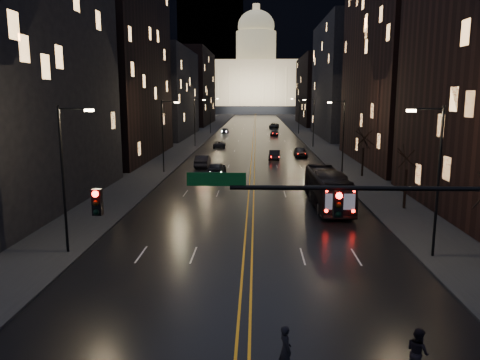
# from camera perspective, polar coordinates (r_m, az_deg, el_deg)

# --- Properties ---
(ground) EXTENTS (900.00, 900.00, 0.00)m
(ground) POSITION_cam_1_polar(r_m,az_deg,el_deg) (19.45, 0.39, -19.13)
(ground) COLOR black
(ground) RESTS_ON ground
(road) EXTENTS (20.00, 320.00, 0.02)m
(road) POSITION_cam_1_polar(r_m,az_deg,el_deg) (147.25, 1.83, 6.57)
(road) COLOR black
(road) RESTS_ON ground
(sidewalk_left) EXTENTS (8.00, 320.00, 0.16)m
(sidewalk_left) POSITION_cam_1_polar(r_m,az_deg,el_deg) (147.95, -3.64, 6.60)
(sidewalk_left) COLOR black
(sidewalk_left) RESTS_ON ground
(sidewalk_right) EXTENTS (8.00, 320.00, 0.16)m
(sidewalk_right) POSITION_cam_1_polar(r_m,az_deg,el_deg) (147.86, 7.29, 6.53)
(sidewalk_right) COLOR black
(sidewalk_right) RESTS_ON ground
(center_line) EXTENTS (0.62, 320.00, 0.01)m
(center_line) POSITION_cam_1_polar(r_m,az_deg,el_deg) (147.25, 1.83, 6.57)
(center_line) COLOR orange
(center_line) RESTS_ON road
(building_left_mid) EXTENTS (12.00, 30.00, 28.00)m
(building_left_mid) POSITION_cam_1_polar(r_m,az_deg,el_deg) (74.25, -15.23, 13.37)
(building_left_mid) COLOR black
(building_left_mid) RESTS_ON ground
(building_left_far) EXTENTS (12.00, 34.00, 20.00)m
(building_left_far) POSITION_cam_1_polar(r_m,az_deg,el_deg) (111.03, -9.30, 10.39)
(building_left_far) COLOR black
(building_left_far) RESTS_ON ground
(building_left_dist) EXTENTS (12.00, 40.00, 24.00)m
(building_left_dist) POSITION_cam_1_polar(r_m,az_deg,el_deg) (158.42, -5.90, 11.12)
(building_left_dist) COLOR black
(building_left_dist) RESTS_ON ground
(building_right_tall) EXTENTS (12.00, 30.00, 38.00)m
(building_right_tall) POSITION_cam_1_polar(r_m,az_deg,el_deg) (70.65, 19.82, 17.39)
(building_right_tall) COLOR black
(building_right_tall) RESTS_ON ground
(building_right_mid) EXTENTS (12.00, 34.00, 26.00)m
(building_right_mid) POSITION_cam_1_polar(r_m,az_deg,el_deg) (110.91, 12.95, 11.82)
(building_right_mid) COLOR black
(building_right_mid) RESTS_ON ground
(building_right_dist) EXTENTS (12.00, 40.00, 22.00)m
(building_right_dist) POSITION_cam_1_polar(r_m,az_deg,el_deg) (158.28, 9.62, 10.67)
(building_right_dist) COLOR black
(building_right_dist) RESTS_ON ground
(mountain_ridge) EXTENTS (520.00, 60.00, 130.00)m
(mountain_ridge) POSITION_cam_1_polar(r_m,az_deg,el_deg) (402.74, 8.01, 18.11)
(mountain_ridge) COLOR black
(mountain_ridge) RESTS_ON ground
(capitol) EXTENTS (90.00, 50.00, 58.50)m
(capitol) POSITION_cam_1_polar(r_m,az_deg,el_deg) (267.05, 1.94, 11.92)
(capitol) COLOR black
(capitol) RESTS_ON ground
(traffic_signal) EXTENTS (17.29, 0.45, 7.00)m
(traffic_signal) POSITION_cam_1_polar(r_m,az_deg,el_deg) (18.33, 19.25, -4.35)
(traffic_signal) COLOR black
(traffic_signal) RESTS_ON ground
(streetlamp_right_near) EXTENTS (2.13, 0.25, 9.00)m
(streetlamp_right_near) POSITION_cam_1_polar(r_m,az_deg,el_deg) (29.20, 22.73, 0.68)
(streetlamp_right_near) COLOR black
(streetlamp_right_near) RESTS_ON ground
(streetlamp_left_near) EXTENTS (2.13, 0.25, 9.00)m
(streetlamp_left_near) POSITION_cam_1_polar(r_m,az_deg,el_deg) (29.54, -20.47, 0.93)
(streetlamp_left_near) COLOR black
(streetlamp_left_near) RESTS_ON ground
(streetlamp_right_mid) EXTENTS (2.13, 0.25, 9.00)m
(streetlamp_right_mid) POSITION_cam_1_polar(r_m,az_deg,el_deg) (58.04, 12.32, 5.64)
(streetlamp_right_mid) COLOR black
(streetlamp_right_mid) RESTS_ON ground
(streetlamp_left_mid) EXTENTS (2.13, 0.25, 9.00)m
(streetlamp_left_mid) POSITION_cam_1_polar(r_m,az_deg,el_deg) (58.22, -9.23, 5.75)
(streetlamp_left_mid) COLOR black
(streetlamp_left_mid) RESTS_ON ground
(streetlamp_right_far) EXTENTS (2.13, 0.25, 9.00)m
(streetlamp_right_far) POSITION_cam_1_polar(r_m,az_deg,el_deg) (87.66, 8.85, 7.25)
(streetlamp_right_far) COLOR black
(streetlamp_right_far) RESTS_ON ground
(streetlamp_left_far) EXTENTS (2.13, 0.25, 9.00)m
(streetlamp_left_far) POSITION_cam_1_polar(r_m,az_deg,el_deg) (87.78, -5.43, 7.33)
(streetlamp_left_far) COLOR black
(streetlamp_left_far) RESTS_ON ground
(streetlamp_right_dist) EXTENTS (2.13, 0.25, 9.00)m
(streetlamp_right_dist) POSITION_cam_1_polar(r_m,az_deg,el_deg) (117.48, 7.12, 8.03)
(streetlamp_right_dist) COLOR black
(streetlamp_right_dist) RESTS_ON ground
(streetlamp_left_dist) EXTENTS (2.13, 0.25, 9.00)m
(streetlamp_left_dist) POSITION_cam_1_polar(r_m,az_deg,el_deg) (117.56, -3.54, 8.09)
(streetlamp_left_dist) COLOR black
(streetlamp_left_dist) RESTS_ON ground
(tree_right_mid) EXTENTS (2.40, 2.40, 6.65)m
(tree_right_mid) POSITION_cam_1_polar(r_m,az_deg,el_deg) (41.21, 19.71, 2.68)
(tree_right_mid) COLOR black
(tree_right_mid) RESTS_ON ground
(tree_right_far) EXTENTS (2.40, 2.40, 6.65)m
(tree_right_far) POSITION_cam_1_polar(r_m,az_deg,el_deg) (56.57, 14.85, 4.85)
(tree_right_far) COLOR black
(tree_right_far) RESTS_ON ground
(bus) EXTENTS (2.87, 11.24, 3.11)m
(bus) POSITION_cam_1_polar(r_m,az_deg,el_deg) (41.21, 10.66, -1.08)
(bus) COLOR black
(bus) RESTS_ON ground
(oncoming_car_a) EXTENTS (2.21, 4.79, 1.59)m
(oncoming_car_a) POSITION_cam_1_polar(r_m,az_deg,el_deg) (57.17, -2.83, 1.46)
(oncoming_car_a) COLOR black
(oncoming_car_a) RESTS_ON ground
(oncoming_car_b) EXTENTS (1.76, 5.04, 1.66)m
(oncoming_car_b) POSITION_cam_1_polar(r_m,az_deg,el_deg) (63.15, -4.57, 2.32)
(oncoming_car_b) COLOR black
(oncoming_car_b) RESTS_ON ground
(oncoming_car_c) EXTENTS (2.29, 4.72, 1.30)m
(oncoming_car_c) POSITION_cam_1_polar(r_m,az_deg,el_deg) (86.49, -2.53, 4.37)
(oncoming_car_c) COLOR black
(oncoming_car_c) RESTS_ON ground
(oncoming_car_d) EXTENTS (2.37, 4.75, 1.33)m
(oncoming_car_d) POSITION_cam_1_polar(r_m,az_deg,el_deg) (119.67, -1.87, 6.02)
(oncoming_car_d) COLOR black
(oncoming_car_d) RESTS_ON ground
(receding_car_a) EXTENTS (1.92, 4.55, 1.46)m
(receding_car_a) POSITION_cam_1_polar(r_m,az_deg,el_deg) (70.26, 4.23, 3.05)
(receding_car_a) COLOR black
(receding_car_a) RESTS_ON ground
(receding_car_b) EXTENTS (1.92, 4.72, 1.60)m
(receding_car_b) POSITION_cam_1_polar(r_m,az_deg,el_deg) (74.08, 7.37, 3.42)
(receding_car_b) COLOR black
(receding_car_b) RESTS_ON ground
(receding_car_c) EXTENTS (2.28, 4.75, 1.34)m
(receding_car_c) POSITION_cam_1_polar(r_m,az_deg,el_deg) (112.46, 4.22, 5.73)
(receding_car_c) COLOR black
(receding_car_c) RESTS_ON ground
(receding_car_d) EXTENTS (3.26, 5.85, 1.55)m
(receding_car_d) POSITION_cam_1_polar(r_m,az_deg,el_deg) (138.03, 4.16, 6.62)
(receding_car_d) COLOR black
(receding_car_d) RESTS_ON ground
(pedestrian_a) EXTENTS (0.62, 0.75, 1.75)m
(pedestrian_a) POSITION_cam_1_polar(r_m,az_deg,el_deg) (17.31, 5.56, -19.86)
(pedestrian_a) COLOR black
(pedestrian_a) RESTS_ON ground
(pedestrian_b) EXTENTS (0.72, 0.96, 1.75)m
(pedestrian_b) POSITION_cam_1_polar(r_m,az_deg,el_deg) (18.16, 20.85, -18.99)
(pedestrian_b) COLOR black
(pedestrian_b) RESTS_ON ground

